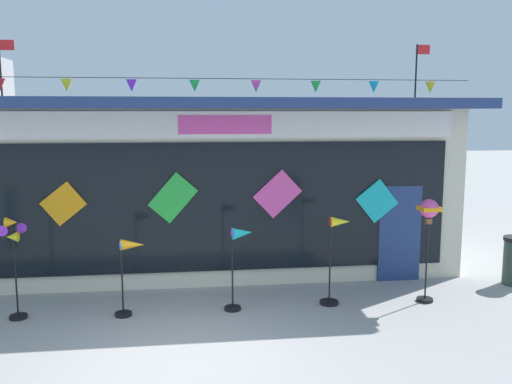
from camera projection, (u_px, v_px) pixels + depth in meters
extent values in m
plane|color=#9E9B99|center=(183.00, 356.00, 7.86)|extent=(80.00, 80.00, 0.00)
cube|color=beige|center=(219.00, 185.00, 12.87)|extent=(10.04, 4.29, 3.57)
cube|color=navy|center=(219.00, 105.00, 12.18)|extent=(10.44, 5.14, 0.20)
cube|color=white|center=(225.00, 125.00, 10.51)|extent=(9.23, 0.08, 0.52)
cube|color=#EA4CA3|center=(225.00, 125.00, 10.48)|extent=(1.81, 0.04, 0.36)
cube|color=black|center=(226.00, 207.00, 10.75)|extent=(9.03, 0.06, 2.57)
cube|color=navy|center=(399.00, 234.00, 11.29)|extent=(0.90, 0.07, 2.00)
cube|color=orange|center=(63.00, 204.00, 10.29)|extent=(0.88, 0.03, 0.86)
cube|color=green|center=(173.00, 198.00, 10.54)|extent=(0.98, 0.03, 1.01)
cube|color=#EA4CA3|center=(278.00, 194.00, 10.79)|extent=(0.99, 0.03, 0.98)
cube|color=#19B7BC|center=(377.00, 201.00, 11.07)|extent=(0.91, 0.03, 0.91)
cylinder|color=black|center=(226.00, 79.00, 10.17)|extent=(9.64, 0.01, 0.01)
cone|color=red|center=(0.00, 85.00, 9.69)|extent=(0.20, 0.20, 0.22)
cone|color=yellow|center=(67.00, 85.00, 9.83)|extent=(0.20, 0.20, 0.22)
cone|color=purple|center=(132.00, 86.00, 9.98)|extent=(0.20, 0.20, 0.22)
cone|color=green|center=(195.00, 86.00, 10.12)|extent=(0.20, 0.20, 0.22)
cone|color=#EA4CA3|center=(256.00, 86.00, 10.26)|extent=(0.20, 0.20, 0.22)
cone|color=green|center=(316.00, 87.00, 10.41)|extent=(0.20, 0.20, 0.22)
cone|color=#19B7BC|center=(374.00, 87.00, 10.55)|extent=(0.20, 0.20, 0.22)
cone|color=yellow|center=(430.00, 87.00, 10.69)|extent=(0.20, 0.20, 0.22)
cylinder|color=black|center=(0.00, 70.00, 11.89)|extent=(0.04, 0.04, 1.30)
cube|color=red|center=(6.00, 45.00, 11.84)|extent=(0.32, 0.02, 0.22)
cylinder|color=black|center=(416.00, 73.00, 13.08)|extent=(0.04, 0.04, 1.34)
cube|color=red|center=(423.00, 50.00, 13.02)|extent=(0.32, 0.02, 0.22)
cylinder|color=black|center=(18.00, 317.00, 9.29)|extent=(0.30, 0.30, 0.06)
cylinder|color=black|center=(16.00, 274.00, 9.18)|extent=(0.03, 0.03, 1.56)
cylinder|color=black|center=(12.00, 230.00, 9.03)|extent=(0.06, 0.04, 0.06)
cone|color=purple|center=(20.00, 229.00, 9.05)|extent=(0.18, 0.19, 0.18)
cone|color=orange|center=(11.00, 222.00, 9.01)|extent=(0.19, 0.18, 0.18)
cone|color=purple|center=(4.00, 230.00, 9.02)|extent=(0.18, 0.19, 0.18)
cone|color=yellow|center=(12.00, 237.00, 9.05)|extent=(0.19, 0.18, 0.18)
cylinder|color=black|center=(123.00, 314.00, 9.42)|extent=(0.29, 0.29, 0.06)
cylinder|color=black|center=(122.00, 281.00, 9.33)|extent=(0.03, 0.03, 1.26)
cone|color=orange|center=(133.00, 245.00, 9.26)|extent=(0.41, 0.23, 0.19)
cylinder|color=blue|center=(121.00, 245.00, 9.24)|extent=(0.03, 0.16, 0.16)
cylinder|color=black|center=(233.00, 308.00, 9.70)|extent=(0.30, 0.30, 0.06)
cylinder|color=black|center=(232.00, 272.00, 9.60)|extent=(0.03, 0.03, 1.40)
cone|color=#19B7BC|center=(243.00, 233.00, 9.52)|extent=(0.41, 0.30, 0.21)
cylinder|color=purple|center=(232.00, 233.00, 9.50)|extent=(0.03, 0.16, 0.16)
cylinder|color=black|center=(329.00, 302.00, 10.00)|extent=(0.35, 0.35, 0.06)
cylinder|color=black|center=(330.00, 263.00, 9.89)|extent=(0.03, 0.03, 1.54)
cone|color=yellow|center=(340.00, 222.00, 9.80)|extent=(0.37, 0.21, 0.19)
cylinder|color=red|center=(331.00, 222.00, 9.78)|extent=(0.03, 0.16, 0.16)
cylinder|color=black|center=(425.00, 300.00, 10.14)|extent=(0.30, 0.30, 0.06)
cylinder|color=black|center=(427.00, 260.00, 10.03)|extent=(0.03, 0.03, 1.59)
sphere|color=#EA4CA3|center=(429.00, 209.00, 9.89)|extent=(0.34, 0.34, 0.34)
cube|color=orange|center=(429.00, 209.00, 9.89)|extent=(0.35, 0.35, 0.08)
cube|color=brown|center=(428.00, 221.00, 9.93)|extent=(0.10, 0.10, 0.10)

